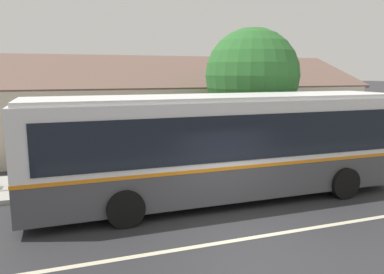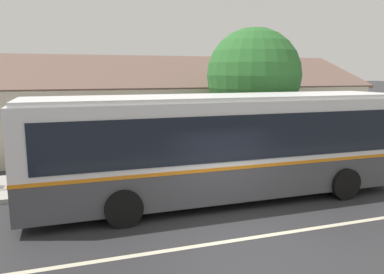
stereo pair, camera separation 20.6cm
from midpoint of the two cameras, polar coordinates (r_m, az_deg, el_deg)
ground_plane at (r=9.48m, az=9.23°, el=-15.01°), size 300.00×300.00×0.00m
sidewalk_far at (r=14.71m, az=-1.65°, el=-5.54°), size 60.00×3.00×0.15m
lane_divider_stripe at (r=9.48m, az=9.23°, el=-14.99°), size 60.00×0.16×0.01m
community_building at (r=21.43m, az=-11.09°, el=3.60°), size 26.78×9.42×5.95m
transit_bus at (r=11.67m, az=5.23°, el=-1.12°), size 11.97×2.80×3.28m
bench_down_street at (r=13.96m, az=-14.76°, el=-4.60°), size 1.73×0.51×0.94m
street_tree_primary at (r=16.45m, az=9.49°, el=8.78°), size 4.02×4.02×5.86m
bus_stop_sign at (r=17.23m, az=23.91°, el=1.19°), size 0.36×0.07×2.40m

